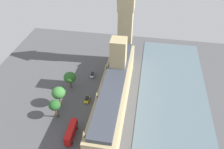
{
  "coord_description": "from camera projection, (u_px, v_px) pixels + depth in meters",
  "views": [
    {
      "loc": [
        -13.63,
        71.95,
        76.08
      ],
      "look_at": [
        1.0,
        -12.42,
        8.21
      ],
      "focal_mm": 36.82,
      "sensor_mm": 36.0,
      "label": 1
    }
  ],
  "objects": [
    {
      "name": "pedestrian_far_end",
      "position": [
        107.0,
        74.0,
        121.5
      ],
      "size": [
        0.7,
        0.71,
        1.72
      ],
      "rotation": [
        0.0,
        0.0,
        0.75
      ],
      "color": "#336B60",
      "rests_on": "ground"
    },
    {
      "name": "river_thames",
      "position": [
        174.0,
        113.0,
        100.72
      ],
      "size": [
        32.52,
        119.47,
        0.25
      ],
      "primitive_type": "cube",
      "color": "slate",
      "rests_on": "ground"
    },
    {
      "name": "plane_tree_trailing",
      "position": [
        70.0,
        77.0,
        110.51
      ],
      "size": [
        6.02,
        6.02,
        8.93
      ],
      "color": "brown",
      "rests_on": "ground"
    },
    {
      "name": "parliament_building",
      "position": [
        114.0,
        91.0,
        100.24
      ],
      "size": [
        11.53,
        62.74,
        28.11
      ],
      "color": "tan",
      "rests_on": "ground"
    },
    {
      "name": "clock_tower",
      "position": [
        126.0,
        15.0,
        114.01
      ],
      "size": [
        8.18,
        8.18,
        55.27
      ],
      "color": "tan",
      "rests_on": "ground"
    },
    {
      "name": "double_decker_bus_under_trees",
      "position": [
        71.0,
        132.0,
        89.82
      ],
      "size": [
        2.82,
        10.55,
        4.75
      ],
      "rotation": [
        0.0,
        0.0,
        0.02
      ],
      "color": "red",
      "rests_on": "ground"
    },
    {
      "name": "car_silver_near_tower",
      "position": [
        93.0,
        75.0,
        120.92
      ],
      "size": [
        2.05,
        4.69,
        1.74
      ],
      "rotation": [
        0.0,
        0.0,
        0.02
      ],
      "color": "#B7B7BC",
      "rests_on": "ground"
    },
    {
      "name": "ground_plane",
      "position": [
        110.0,
        105.0,
        104.63
      ],
      "size": [
        132.74,
        132.74,
        0.0
      ],
      "primitive_type": "plane",
      "color": "#4C4C4F"
    },
    {
      "name": "pedestrian_corner",
      "position": [
        94.0,
        118.0,
        97.7
      ],
      "size": [
        0.64,
        0.69,
        1.64
      ],
      "rotation": [
        0.0,
        0.0,
        3.72
      ],
      "color": "navy",
      "rests_on": "ground"
    },
    {
      "name": "plane_tree_opposite_hall",
      "position": [
        55.0,
        105.0,
        94.84
      ],
      "size": [
        4.98,
        4.98,
        9.39
      ],
      "color": "brown",
      "rests_on": "ground"
    },
    {
      "name": "street_lamp_midblock",
      "position": [
        58.0,
        110.0,
        96.78
      ],
      "size": [
        0.56,
        0.56,
        5.85
      ],
      "color": "black",
      "rests_on": "ground"
    },
    {
      "name": "car_yellow_cab_leading",
      "position": [
        87.0,
        99.0,
        106.51
      ],
      "size": [
        2.05,
        4.45,
        1.74
      ],
      "rotation": [
        0.0,
        0.0,
        0.02
      ],
      "color": "gold",
      "rests_on": "ground"
    },
    {
      "name": "plane_tree_by_river_gate",
      "position": [
        58.0,
        93.0,
        100.59
      ],
      "size": [
        6.01,
        6.01,
        9.88
      ],
      "color": "brown",
      "rests_on": "ground"
    }
  ]
}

